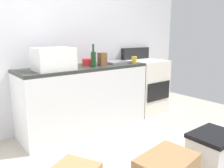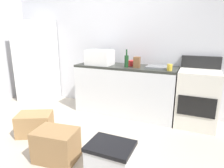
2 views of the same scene
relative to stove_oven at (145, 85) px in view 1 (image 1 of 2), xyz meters
name	(u,v)px [view 1 (image 1 of 2)]	position (x,y,z in m)	size (l,w,h in m)	color
wall_back	(51,36)	(-1.52, 0.34, 0.83)	(5.00, 0.10, 2.60)	silver
kitchen_counter	(85,98)	(-1.22, -0.01, -0.02)	(1.80, 0.60, 0.90)	silver
stove_oven	(145,85)	(0.00, 0.00, 0.00)	(0.60, 0.61, 1.10)	silver
microwave	(54,59)	(-1.69, -0.09, 0.57)	(0.46, 0.34, 0.27)	white
sink_basin	(116,62)	(-0.65, 0.00, 0.45)	(0.36, 0.32, 0.03)	slate
wine_bottle	(93,59)	(-1.15, -0.14, 0.54)	(0.07, 0.07, 0.30)	#193F1E
coffee_mug	(134,60)	(-0.44, -0.17, 0.48)	(0.08, 0.08, 0.10)	gold
knife_block	(102,59)	(-0.98, -0.11, 0.52)	(0.10, 0.10, 0.18)	brown
mixing_bowl	(89,62)	(-1.09, 0.06, 0.48)	(0.19, 0.19, 0.09)	red
storage_bin	(212,151)	(-0.77, -1.66, -0.27)	(0.46, 0.36, 0.38)	silver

